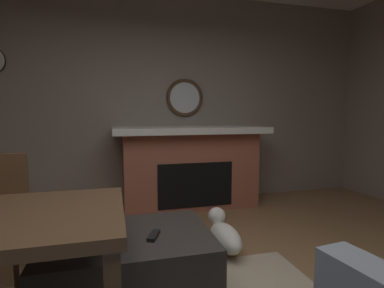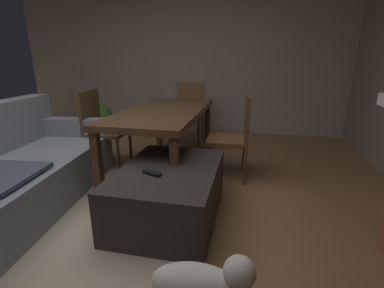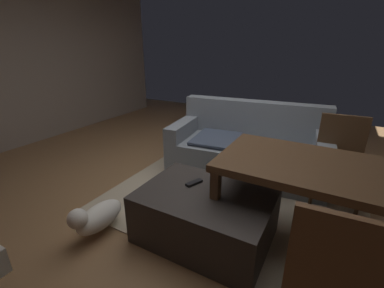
{
  "view_description": "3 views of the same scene",
  "coord_description": "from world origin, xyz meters",
  "px_view_note": "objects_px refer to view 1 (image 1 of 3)",
  "views": [
    {
      "loc": [
        0.42,
        1.26,
        1.23
      ],
      "look_at": [
        -0.14,
        -0.87,
        1.01
      ],
      "focal_mm": 27.78,
      "sensor_mm": 36.0,
      "label": 1
    },
    {
      "loc": [
        -1.59,
        -1.28,
        1.28
      ],
      "look_at": [
        0.33,
        -0.86,
        0.66
      ],
      "focal_mm": 25.36,
      "sensor_mm": 36.0,
      "label": 2
    },
    {
      "loc": [
        1.16,
        -2.34,
        1.59
      ],
      "look_at": [
        0.1,
        -0.45,
        0.76
      ],
      "focal_mm": 24.35,
      "sensor_mm": 36.0,
      "label": 3
    }
  ],
  "objects_px": {
    "round_wall_mirror": "(185,98)",
    "tv_remote": "(154,235)",
    "fireplace": "(190,166)",
    "ottoman_coffee_table": "(129,266)",
    "small_dog": "(224,234)"
  },
  "relations": [
    {
      "from": "round_wall_mirror",
      "to": "tv_remote",
      "type": "bearing_deg",
      "value": 71.51
    },
    {
      "from": "fireplace",
      "to": "ottoman_coffee_table",
      "type": "distance_m",
      "value": 2.08
    },
    {
      "from": "fireplace",
      "to": "ottoman_coffee_table",
      "type": "bearing_deg",
      "value": 64.1
    },
    {
      "from": "fireplace",
      "to": "small_dog",
      "type": "bearing_deg",
      "value": 87.7
    },
    {
      "from": "fireplace",
      "to": "round_wall_mirror",
      "type": "distance_m",
      "value": 0.96
    },
    {
      "from": "round_wall_mirror",
      "to": "small_dog",
      "type": "bearing_deg",
      "value": 88.09
    },
    {
      "from": "ottoman_coffee_table",
      "to": "tv_remote",
      "type": "relative_size",
      "value": 6.76
    },
    {
      "from": "round_wall_mirror",
      "to": "small_dog",
      "type": "distance_m",
      "value": 2.13
    },
    {
      "from": "fireplace",
      "to": "tv_remote",
      "type": "xyz_separation_m",
      "value": [
        0.74,
        1.93,
        -0.09
      ]
    },
    {
      "from": "fireplace",
      "to": "round_wall_mirror",
      "type": "height_order",
      "value": "round_wall_mirror"
    },
    {
      "from": "ottoman_coffee_table",
      "to": "tv_remote",
      "type": "bearing_deg",
      "value": 151.13
    },
    {
      "from": "ottoman_coffee_table",
      "to": "fireplace",
      "type": "bearing_deg",
      "value": -115.9
    },
    {
      "from": "fireplace",
      "to": "ottoman_coffee_table",
      "type": "relative_size",
      "value": 1.83
    },
    {
      "from": "fireplace",
      "to": "tv_remote",
      "type": "bearing_deg",
      "value": 69.0
    },
    {
      "from": "small_dog",
      "to": "tv_remote",
      "type": "bearing_deg",
      "value": 37.09
    }
  ]
}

